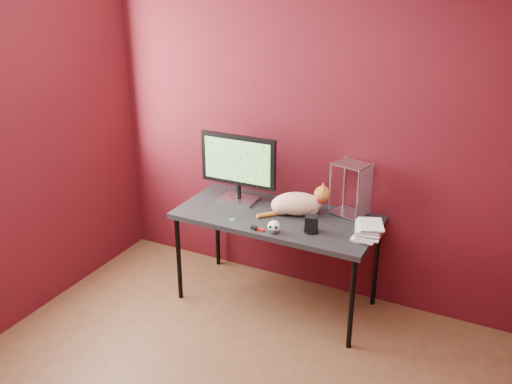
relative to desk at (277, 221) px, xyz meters
The scene contains 11 objects.
room 1.57m from the desk, 83.75° to the right, with size 3.52×3.52×2.61m.
desk is the anchor object (origin of this frame).
monitor 0.53m from the desk, 164.50° to the left, with size 0.62×0.21×0.54m.
cat 0.21m from the desk, 31.57° to the left, with size 0.47×0.36×0.25m.
skull_mug 0.31m from the desk, 69.72° to the right, with size 0.09×0.09×0.09m.
speaker 0.38m from the desk, 24.10° to the right, with size 0.10×0.10×0.12m.
book_stack 0.87m from the desk, ahead, with size 0.23×0.26×1.10m.
wire_rack 0.60m from the desk, 28.44° to the left, with size 0.28×0.25×0.41m.
pocket_knife 0.30m from the desk, 90.90° to the right, with size 0.08×0.02×0.02m, color #A1100C.
black_gadget 0.30m from the desk, 98.67° to the right, with size 0.05×0.03×0.02m, color black.
washer 0.34m from the desk, 138.97° to the right, with size 0.05×0.05×0.00m, color #A1A1A5.
Camera 1 is at (1.44, -2.14, 2.54)m, focal length 40.00 mm.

